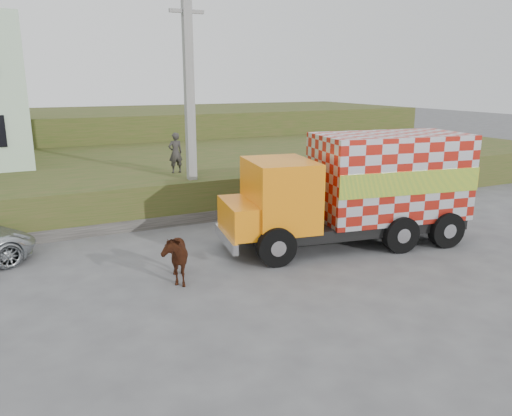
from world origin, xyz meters
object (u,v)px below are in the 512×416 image
utility_pole (190,107)px  pedestrian (175,153)px  cargo_truck (359,189)px  cow (173,256)px

utility_pole → pedestrian: utility_pole is taller
cargo_truck → pedestrian: (-3.88, 6.35, 0.52)m
cow → pedestrian: 7.30m
cow → pedestrian: (2.17, 6.78, 1.61)m
utility_pole → cow: (-2.30, -5.28, -3.41)m
cargo_truck → utility_pole: bearing=136.4°
utility_pole → cargo_truck: bearing=-52.2°
cow → pedestrian: bearing=82.9°
cargo_truck → cow: 6.17m
utility_pole → cargo_truck: (3.75, -4.84, -2.32)m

